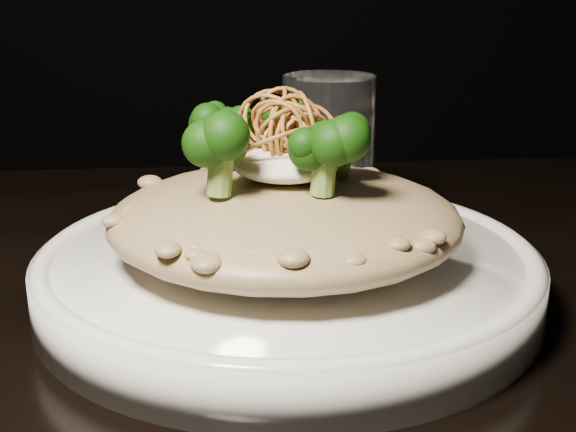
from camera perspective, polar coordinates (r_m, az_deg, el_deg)
The scene contains 6 objects.
plate at distance 0.50m, azimuth 0.00°, elevation -4.28°, with size 0.31×0.31×0.03m, color white.
risotto at distance 0.48m, azimuth -0.22°, elevation -0.16°, with size 0.21×0.21×0.05m, color brown.
broccoli at distance 0.48m, azimuth -0.64°, elevation 5.55°, with size 0.13×0.13×0.05m, color black, non-canonical shape.
cheese at distance 0.48m, azimuth -0.14°, elevation 3.71°, with size 0.06×0.06×0.02m, color white.
shallots at distance 0.47m, azimuth 0.28°, elevation 7.41°, with size 0.07×0.07×0.04m, color brown, non-canonical shape.
drinking_glass at distance 0.61m, azimuth 2.88°, elevation 4.23°, with size 0.07×0.07×0.12m, color silver.
Camera 1 is at (-0.14, -0.41, 0.95)m, focal length 50.00 mm.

